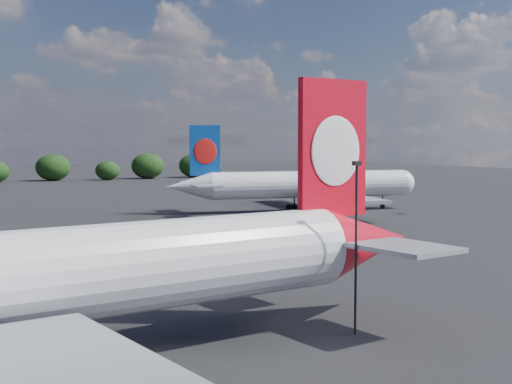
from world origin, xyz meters
TOP-DOWN VIEW (x-y plane):
  - qantas_airliner at (-4.20, -1.63)m, footprint 50.39×47.92m
  - china_southern_airliner at (56.19, 62.93)m, footprint 45.15×43.24m
  - apron_lamp_post at (13.60, -4.12)m, footprint 0.55×0.30m

SIDE VIEW (x-z plane):
  - china_southern_airliner at x=56.19m, z-range -2.91..11.99m
  - qantas_airliner at x=-4.20m, z-range -3.21..13.23m
  - apron_lamp_post at x=13.60m, z-range 0.65..11.67m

